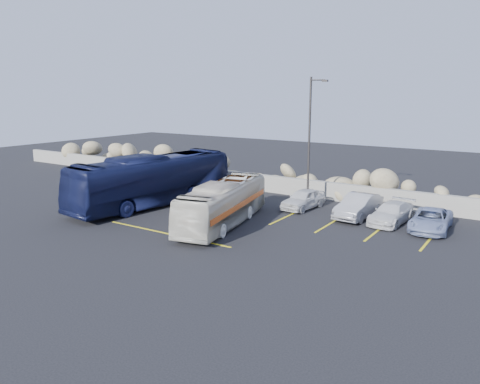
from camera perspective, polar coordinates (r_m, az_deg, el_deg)
The scene contains 11 objects.
ground at distance 23.56m, azimuth -7.43°, elevation -5.56°, with size 90.00×90.00×0.00m, color black.
seawall at distance 33.13m, azimuth 6.16°, elevation 0.71°, with size 60.00×0.40×1.20m, color gray.
riprap_pile at distance 34.05m, azimuth 7.11°, elevation 2.20°, with size 54.00×2.80×2.60m, color #938360, non-canonical shape.
parking_lines at distance 25.68m, azimuth 8.77°, elevation -4.10°, with size 18.16×9.36×0.01m.
lamppost at distance 29.25m, azimuth 8.54°, elevation 6.46°, with size 1.14×0.18×8.00m.
vintage_bus at distance 25.37m, azimuth -2.05°, elevation -1.41°, with size 1.99×8.49×2.36m, color silver.
tour_coach at distance 30.27m, azimuth -10.57°, elevation 1.45°, with size 2.71×11.60×3.23m, color #101538.
car_a at distance 29.24m, azimuth 7.73°, elevation -0.84°, with size 1.44×3.58×1.22m, color silver.
car_b at distance 27.74m, azimuth 14.26°, elevation -1.67°, with size 1.45×4.14×1.37m, color #A2A2A6.
car_c at distance 27.12m, azimuth 17.98°, elevation -2.46°, with size 1.58×3.89×1.13m, color silver.
car_d at distance 26.44m, azimuth 22.24°, elevation -3.17°, with size 1.85×4.01×1.11m, color #8190B7.
Camera 1 is at (14.75, -16.94, 7.12)m, focal length 35.00 mm.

